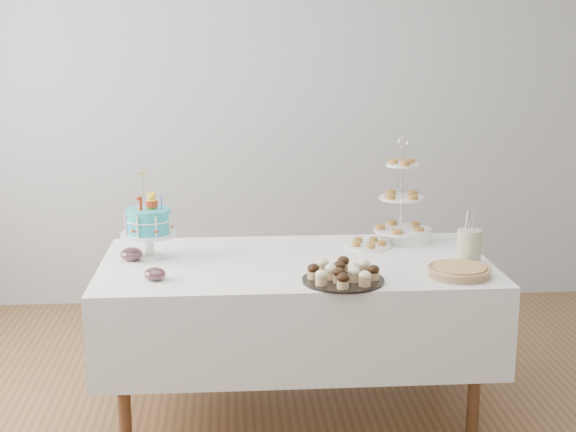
{
  "coord_description": "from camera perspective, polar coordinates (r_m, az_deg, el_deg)",
  "views": [
    {
      "loc": [
        -0.32,
        -3.52,
        1.87
      ],
      "look_at": [
        -0.04,
        0.3,
        1.0
      ],
      "focal_mm": 50.0,
      "sensor_mm": 36.0,
      "label": 1
    }
  ],
  "objects": [
    {
      "name": "table",
      "position": [
        4.05,
        0.53,
        -6.31
      ],
      "size": [
        1.92,
        1.02,
        0.77
      ],
      "color": "white",
      "rests_on": "floor"
    },
    {
      "name": "pie",
      "position": [
        3.82,
        12.06,
        -3.81
      ],
      "size": [
        0.3,
        0.3,
        0.05
      ],
      "color": "tan",
      "rests_on": "table"
    },
    {
      "name": "plate_stack",
      "position": [
        4.38,
        8.86,
        -1.36
      ],
      "size": [
        0.2,
        0.2,
        0.08
      ],
      "color": "white",
      "rests_on": "table"
    },
    {
      "name": "jam_bowl_b",
      "position": [
        4.06,
        -11.06,
        -2.7
      ],
      "size": [
        0.11,
        0.11,
        0.07
      ],
      "color": "silver",
      "rests_on": "table"
    },
    {
      "name": "birthday_cake",
      "position": [
        4.06,
        -9.85,
        -1.37
      ],
      "size": [
        0.28,
        0.28,
        0.43
      ],
      "rotation": [
        0.0,
        0.0,
        0.42
      ],
      "color": "white",
      "rests_on": "table"
    },
    {
      "name": "jam_bowl_a",
      "position": [
        3.72,
        -9.44,
        -4.11
      ],
      "size": [
        0.1,
        0.1,
        0.06
      ],
      "color": "silver",
      "rests_on": "table"
    },
    {
      "name": "tiered_stand",
      "position": [
        4.34,
        8.07,
        1.24
      ],
      "size": [
        0.29,
        0.29,
        0.57
      ],
      "color": "silver",
      "rests_on": "table"
    },
    {
      "name": "cupcake_tray",
      "position": [
        3.66,
        3.95,
        -4.05
      ],
      "size": [
        0.38,
        0.38,
        0.09
      ],
      "color": "black",
      "rests_on": "table"
    },
    {
      "name": "utensil_pitcher",
      "position": [
        4.0,
        12.76,
        -2.06
      ],
      "size": [
        0.13,
        0.12,
        0.26
      ],
      "rotation": [
        0.0,
        0.0,
        -0.07
      ],
      "color": "silver",
      "rests_on": "table"
    },
    {
      "name": "floor",
      "position": [
        3.99,
        0.88,
        -15.1
      ],
      "size": [
        5.0,
        5.0,
        0.0
      ],
      "primitive_type": "plane",
      "color": "brown",
      "rests_on": "ground"
    },
    {
      "name": "walls",
      "position": [
        3.57,
        0.96,
        4.43
      ],
      "size": [
        5.04,
        4.04,
        2.7
      ],
      "color": "#A9ACAE",
      "rests_on": "floor"
    },
    {
      "name": "pastry_plate",
      "position": [
        4.26,
        5.71,
        -1.99
      ],
      "size": [
        0.24,
        0.24,
        0.04
      ],
      "color": "white",
      "rests_on": "table"
    }
  ]
}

